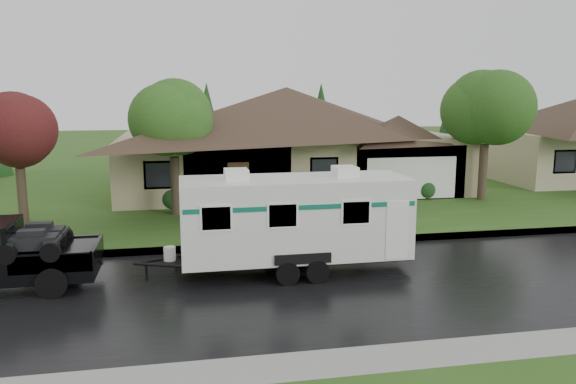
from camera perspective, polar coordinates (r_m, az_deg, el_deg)
The scene contains 10 objects.
ground at distance 18.17m, azimuth 1.88°, elevation -7.37°, with size 140.00×140.00×0.00m, color #2D561B.
road at distance 16.33m, azimuth 3.45°, elevation -9.41°, with size 140.00×8.00×0.01m, color black.
curb at distance 20.26m, azimuth 0.47°, elevation -5.30°, with size 140.00×0.50×0.15m, color gray.
lawn at distance 32.59m, azimuth -3.94°, elevation 0.55°, with size 140.00×26.00×0.15m, color #2D561B.
house_main at distance 31.41m, azimuth 0.43°, elevation 6.67°, with size 19.44×10.80×6.90m.
tree_left_green at distance 24.75m, azimuth -11.59°, elevation 6.93°, with size 3.51×3.51×5.81m.
tree_red at distance 25.17m, azimuth -25.80°, elevation 5.17°, with size 3.12×3.12×5.17m.
tree_right_green at distance 29.36m, azimuth 19.52°, elevation 7.76°, with size 3.84×3.84×6.36m.
shrub_row at distance 27.28m, azimuth 1.68°, elevation -0.07°, with size 13.60×1.00×1.00m.
travel_trailer at distance 17.02m, azimuth 0.69°, elevation -2.58°, with size 7.21×2.53×3.24m.
Camera 1 is at (-3.85, -16.91, 5.44)m, focal length 35.00 mm.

